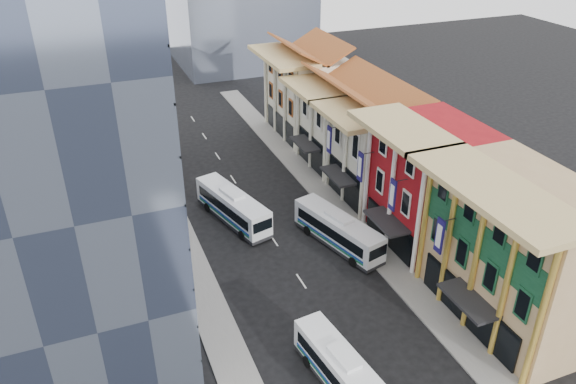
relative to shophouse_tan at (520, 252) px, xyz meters
name	(u,v)px	position (x,y,z in m)	size (l,w,h in m)	color
sidewalk_right	(351,223)	(-5.50, 17.00, -5.92)	(3.00, 90.00, 0.15)	slate
sidewalk_left	(189,258)	(-22.50, 17.00, -5.92)	(3.00, 90.00, 0.15)	slate
shophouse_tan	(520,252)	(0.00, 0.00, 0.00)	(8.00, 14.00, 12.00)	tan
shophouse_red	(430,184)	(0.00, 12.00, 0.00)	(8.00, 10.00, 12.00)	maroon
shophouse_cream_near	(379,154)	(0.00, 21.50, -1.00)	(8.00, 9.00, 10.00)	silver
shophouse_cream_mid	(342,125)	(0.00, 30.50, -1.00)	(8.00, 9.00, 10.00)	silver
shophouse_cream_far	(308,95)	(0.00, 41.00, -0.50)	(8.00, 12.00, 11.00)	silver
office_tower	(64,136)	(-31.00, 14.00, 9.00)	(12.00, 26.00, 30.00)	#3F4A65
office_block_far	(79,125)	(-30.00, 37.00, 1.00)	(10.00, 18.00, 14.00)	gray
bus_left_near	(343,372)	(-16.00, -2.13, -4.42)	(2.30, 9.83, 3.15)	white
bus_left_far	(233,206)	(-16.63, 22.02, -4.25)	(2.55, 10.90, 3.50)	silver
bus_right	(338,230)	(-8.50, 13.97, -4.29)	(2.50, 10.68, 3.42)	silver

